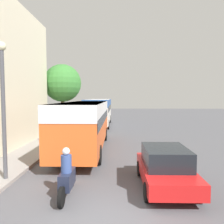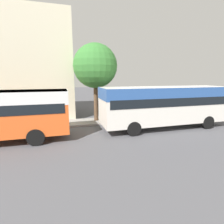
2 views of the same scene
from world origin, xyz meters
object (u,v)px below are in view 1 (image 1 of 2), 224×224
Objects in this scene: motorcycle_behind_lead at (67,177)px; pedestrian_near_curb at (49,130)px; bus_lead at (85,119)px; car_crossing at (165,167)px; bus_following at (99,109)px.

pedestrian_near_curb is (-3.17, 8.10, 0.39)m from motorcycle_behind_lead.
bus_lead reaches higher than pedestrian_near_curb.
bus_following is at bearing 102.41° from car_crossing.
bus_following is at bearing 90.42° from bus_lead.
motorcycle_behind_lead is (0.33, -6.69, -1.33)m from bus_lead.
pedestrian_near_curb is at bearing 132.91° from car_crossing.
bus_lead is 5.63× the size of pedestrian_near_curb.
bus_lead is 12.27m from bus_following.
bus_lead is 4.51× the size of motorcycle_behind_lead.
bus_following is 19.02m from motorcycle_behind_lead.
bus_lead is 7.13m from car_crossing.
pedestrian_near_curb reaches higher than car_crossing.
motorcycle_behind_lead is at bearing -68.63° from pedestrian_near_curb.
bus_lead reaches higher than car_crossing.
motorcycle_behind_lead is 1.25× the size of pedestrian_near_curb.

